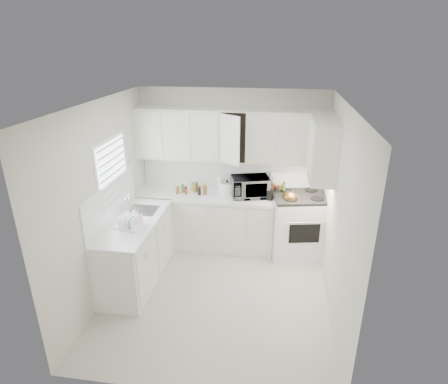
% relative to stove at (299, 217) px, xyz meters
% --- Properties ---
extents(floor, '(3.20, 3.20, 0.00)m').
position_rel_stove_xyz_m(floor, '(-1.13, -1.27, -0.67)').
color(floor, beige).
rests_on(floor, ground).
extents(ceiling, '(3.20, 3.20, 0.00)m').
position_rel_stove_xyz_m(ceiling, '(-1.13, -1.27, 1.93)').
color(ceiling, white).
rests_on(ceiling, ground).
extents(wall_back, '(3.00, 0.00, 3.00)m').
position_rel_stove_xyz_m(wall_back, '(-1.13, 0.33, 0.63)').
color(wall_back, beige).
rests_on(wall_back, ground).
extents(wall_front, '(3.00, 0.00, 3.00)m').
position_rel_stove_xyz_m(wall_front, '(-1.13, -2.87, 0.63)').
color(wall_front, beige).
rests_on(wall_front, ground).
extents(wall_left, '(0.00, 3.20, 3.20)m').
position_rel_stove_xyz_m(wall_left, '(-2.63, -1.27, 0.63)').
color(wall_left, beige).
rests_on(wall_left, ground).
extents(wall_right, '(0.00, 3.20, 3.20)m').
position_rel_stove_xyz_m(wall_right, '(0.37, -1.27, 0.63)').
color(wall_right, beige).
rests_on(wall_right, ground).
extents(window_blinds, '(0.06, 0.96, 1.06)m').
position_rel_stove_xyz_m(window_blinds, '(-2.61, -0.92, 0.88)').
color(window_blinds, white).
rests_on(window_blinds, wall_left).
extents(lower_cabinets_back, '(2.22, 0.60, 0.90)m').
position_rel_stove_xyz_m(lower_cabinets_back, '(-1.52, 0.03, -0.22)').
color(lower_cabinets_back, beige).
rests_on(lower_cabinets_back, floor).
extents(lower_cabinets_left, '(0.60, 1.60, 0.90)m').
position_rel_stove_xyz_m(lower_cabinets_left, '(-2.33, -1.07, -0.22)').
color(lower_cabinets_left, beige).
rests_on(lower_cabinets_left, floor).
extents(countertop_back, '(2.24, 0.64, 0.05)m').
position_rel_stove_xyz_m(countertop_back, '(-1.52, 0.02, 0.26)').
color(countertop_back, silver).
rests_on(countertop_back, lower_cabinets_back).
extents(countertop_left, '(0.64, 1.62, 0.05)m').
position_rel_stove_xyz_m(countertop_left, '(-2.32, -1.07, 0.26)').
color(countertop_left, silver).
rests_on(countertop_left, lower_cabinets_left).
extents(backsplash_back, '(2.98, 0.02, 0.55)m').
position_rel_stove_xyz_m(backsplash_back, '(-1.13, 0.32, 0.56)').
color(backsplash_back, silver).
rests_on(backsplash_back, wall_back).
extents(backsplash_left, '(0.02, 1.60, 0.55)m').
position_rel_stove_xyz_m(backsplash_left, '(-2.62, -1.07, 0.56)').
color(backsplash_left, silver).
rests_on(backsplash_left, wall_left).
extents(upper_cabinets_back, '(3.00, 0.33, 0.80)m').
position_rel_stove_xyz_m(upper_cabinets_back, '(-1.13, 0.17, 0.83)').
color(upper_cabinets_back, beige).
rests_on(upper_cabinets_back, wall_back).
extents(upper_cabinets_right, '(0.33, 0.90, 0.80)m').
position_rel_stove_xyz_m(upper_cabinets_right, '(0.20, -0.45, 0.83)').
color(upper_cabinets_right, beige).
rests_on(upper_cabinets_right, wall_right).
extents(sink, '(0.42, 0.38, 0.30)m').
position_rel_stove_xyz_m(sink, '(-2.32, -0.72, 0.40)').
color(sink, gray).
rests_on(sink, countertop_left).
extents(stove, '(0.99, 0.86, 1.33)m').
position_rel_stove_xyz_m(stove, '(0.00, 0.00, 0.00)').
color(stove, white).
rests_on(stove, floor).
extents(tea_kettle, '(0.33, 0.30, 0.25)m').
position_rel_stove_xyz_m(tea_kettle, '(-0.18, -0.16, 0.40)').
color(tea_kettle, olive).
rests_on(tea_kettle, stove).
extents(frying_pan, '(0.30, 0.44, 0.04)m').
position_rel_stove_xyz_m(frying_pan, '(0.18, 0.16, 0.30)').
color(frying_pan, black).
rests_on(frying_pan, stove).
extents(microwave, '(0.65, 0.47, 0.39)m').
position_rel_stove_xyz_m(microwave, '(-0.80, 0.05, 0.48)').
color(microwave, gray).
rests_on(microwave, countertop_back).
extents(rice_cooker, '(0.24, 0.24, 0.24)m').
position_rel_stove_xyz_m(rice_cooker, '(-1.17, 0.08, 0.40)').
color(rice_cooker, white).
rests_on(rice_cooker, countertop_back).
extents(paper_towel, '(0.12, 0.12, 0.27)m').
position_rel_stove_xyz_m(paper_towel, '(-1.30, 0.17, 0.42)').
color(paper_towel, white).
rests_on(paper_towel, countertop_back).
extents(utensil_crock, '(0.15, 0.15, 0.39)m').
position_rel_stove_xyz_m(utensil_crock, '(-0.49, -0.04, 0.48)').
color(utensil_crock, black).
rests_on(utensil_crock, countertop_back).
extents(dish_rack, '(0.42, 0.36, 0.20)m').
position_rel_stove_xyz_m(dish_rack, '(-2.30, -1.25, 0.38)').
color(dish_rack, white).
rests_on(dish_rack, countertop_left).
extents(spice_left_0, '(0.06, 0.06, 0.13)m').
position_rel_stove_xyz_m(spice_left_0, '(-1.98, 0.15, 0.35)').
color(spice_left_0, brown).
rests_on(spice_left_0, countertop_back).
extents(spice_left_1, '(0.06, 0.06, 0.13)m').
position_rel_stove_xyz_m(spice_left_1, '(-1.91, 0.06, 0.35)').
color(spice_left_1, '#47832B').
rests_on(spice_left_1, countertop_back).
extents(spice_left_2, '(0.06, 0.06, 0.13)m').
position_rel_stove_xyz_m(spice_left_2, '(-1.83, 0.15, 0.35)').
color(spice_left_2, red).
rests_on(spice_left_2, countertop_back).
extents(spice_left_3, '(0.06, 0.06, 0.13)m').
position_rel_stove_xyz_m(spice_left_3, '(-1.76, 0.06, 0.35)').
color(spice_left_3, '#B4D432').
rests_on(spice_left_3, countertop_back).
extents(spice_left_4, '(0.06, 0.06, 0.13)m').
position_rel_stove_xyz_m(spice_left_4, '(-1.68, 0.15, 0.35)').
color(spice_left_4, brown).
rests_on(spice_left_4, countertop_back).
extents(spice_left_5, '(0.06, 0.06, 0.13)m').
position_rel_stove_xyz_m(spice_left_5, '(-1.61, 0.06, 0.35)').
color(spice_left_5, black).
rests_on(spice_left_5, countertop_back).
extents(spice_left_6, '(0.06, 0.06, 0.13)m').
position_rel_stove_xyz_m(spice_left_6, '(-1.53, 0.15, 0.35)').
color(spice_left_6, brown).
rests_on(spice_left_6, countertop_back).
extents(sauce_right_0, '(0.06, 0.06, 0.19)m').
position_rel_stove_xyz_m(sauce_right_0, '(-0.55, 0.19, 0.38)').
color(sauce_right_0, red).
rests_on(sauce_right_0, countertop_back).
extents(sauce_right_1, '(0.06, 0.06, 0.19)m').
position_rel_stove_xyz_m(sauce_right_1, '(-0.50, 0.13, 0.38)').
color(sauce_right_1, '#B4D432').
rests_on(sauce_right_1, countertop_back).
extents(sauce_right_2, '(0.06, 0.06, 0.19)m').
position_rel_stove_xyz_m(sauce_right_2, '(-0.44, 0.19, 0.38)').
color(sauce_right_2, brown).
rests_on(sauce_right_2, countertop_back).
extents(sauce_right_3, '(0.06, 0.06, 0.19)m').
position_rel_stove_xyz_m(sauce_right_3, '(-0.39, 0.13, 0.38)').
color(sauce_right_3, black).
rests_on(sauce_right_3, countertop_back).
extents(sauce_right_4, '(0.06, 0.06, 0.19)m').
position_rel_stove_xyz_m(sauce_right_4, '(-0.33, 0.19, 0.38)').
color(sauce_right_4, brown).
rests_on(sauce_right_4, countertop_back).
extents(sauce_right_5, '(0.06, 0.06, 0.19)m').
position_rel_stove_xyz_m(sauce_right_5, '(-0.28, 0.13, 0.38)').
color(sauce_right_5, '#47832B').
rests_on(sauce_right_5, countertop_back).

